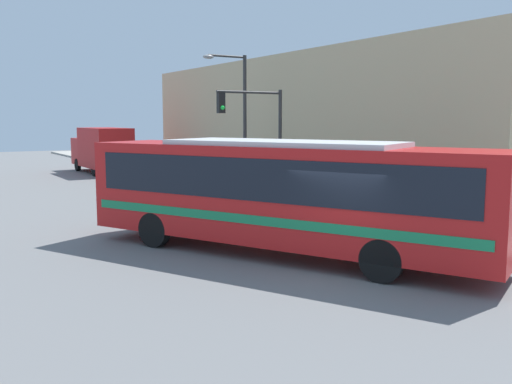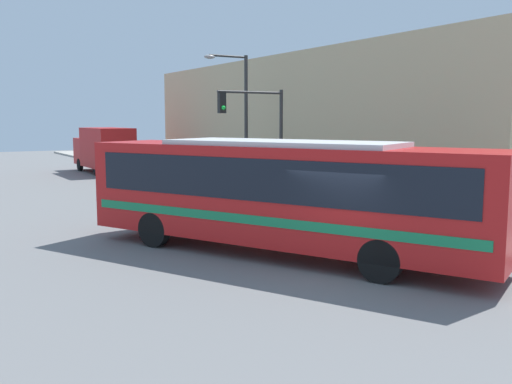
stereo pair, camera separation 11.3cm
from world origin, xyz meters
TOP-DOWN VIEW (x-y plane):
  - ground_plane at (0.00, 0.00)m, footprint 120.00×120.00m
  - sidewalk at (5.97, 20.00)m, footprint 2.95×70.00m
  - building_facade at (10.45, 15.47)m, footprint 6.00×28.93m
  - city_bus at (-0.48, 2.33)m, footprint 7.49×11.68m
  - delivery_truck at (2.36, 28.66)m, footprint 2.34×7.44m
  - fire_hydrant at (5.10, 5.08)m, footprint 0.22×0.30m
  - traffic_light_pole at (4.08, 10.95)m, footprint 3.28×0.35m
  - parking_meter at (5.10, 10.96)m, footprint 0.14×0.14m
  - street_lamp at (5.03, 14.25)m, footprint 2.37×0.28m

SIDE VIEW (x-z plane):
  - ground_plane at x=0.00m, z-range 0.00..0.00m
  - sidewalk at x=5.97m, z-range 0.00..0.17m
  - fire_hydrant at x=5.10m, z-range 0.17..0.85m
  - parking_meter at x=5.10m, z-range 0.39..1.66m
  - delivery_truck at x=2.36m, z-range 0.13..3.26m
  - city_bus at x=-0.48m, z-range 0.25..3.40m
  - building_facade at x=10.45m, z-range 0.00..7.05m
  - traffic_light_pole at x=4.08m, z-range 1.10..5.95m
  - street_lamp at x=5.03m, z-range 0.81..7.48m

